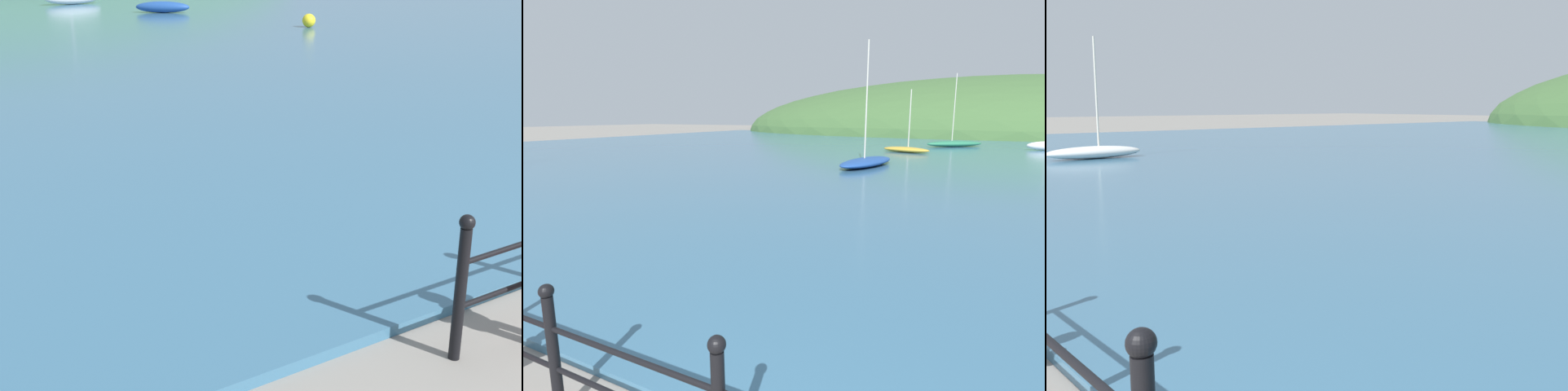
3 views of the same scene
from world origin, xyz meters
TOP-DOWN VIEW (x-y plane):
  - boat_far_right at (6.38, 28.08)m, footprint 2.29×1.97m
  - mooring_buoy at (8.43, 20.02)m, footprint 0.49×0.49m

SIDE VIEW (x-z plane):
  - mooring_buoy at x=8.43m, z-range 0.10..0.59m
  - boat_far_right at x=6.38m, z-range 0.10..0.59m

